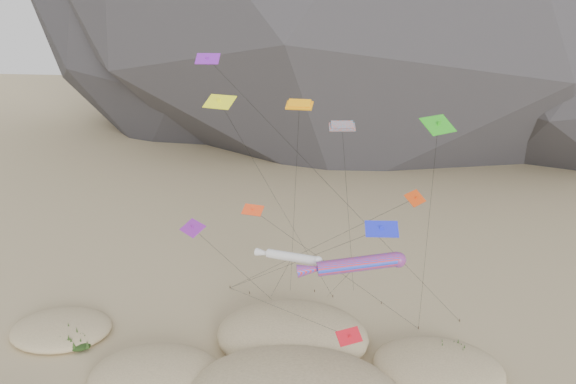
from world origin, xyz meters
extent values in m
ellipsoid|color=#CCB789|center=(-10.01, 6.38, 0.69)|extent=(11.50, 9.78, 3.07)
ellipsoid|color=#CCB789|center=(0.00, 14.72, 0.84)|extent=(14.28, 12.14, 3.75)
ellipsoid|color=#CCB789|center=(13.10, 12.28, 0.50)|extent=(11.19, 9.51, 2.22)
ellipsoid|color=#CCB789|center=(-22.35, 12.63, 0.42)|extent=(9.78, 8.32, 1.87)
ellipsoid|color=black|center=(-12.54, 6.31, 0.80)|extent=(2.79, 2.38, 0.84)
ellipsoid|color=black|center=(-8.03, 6.67, 0.70)|extent=(2.47, 2.11, 0.74)
ellipsoid|color=black|center=(-1.18, 16.16, 1.00)|extent=(2.95, 2.52, 0.88)
ellipsoid|color=black|center=(-0.82, 12.56, 0.90)|extent=(2.39, 2.05, 0.72)
ellipsoid|color=black|center=(14.52, 14.60, 0.70)|extent=(2.02, 1.73, 0.61)
ellipsoid|color=black|center=(12.08, 10.81, 0.60)|extent=(1.87, 1.60, 0.56)
ellipsoid|color=black|center=(-21.05, 11.02, 0.50)|extent=(2.49, 2.13, 0.75)
ellipsoid|color=black|center=(-19.19, 10.31, 0.40)|extent=(2.21, 1.89, 0.66)
cylinder|color=#3F2D1E|center=(-2.47, 21.24, 0.15)|extent=(0.08, 0.08, 0.30)
cylinder|color=#3F2D1E|center=(0.77, 25.20, 0.15)|extent=(0.08, 0.08, 0.30)
cylinder|color=#3F2D1E|center=(2.89, 24.36, 0.15)|extent=(0.08, 0.08, 0.30)
cylinder|color=#3F2D1E|center=(8.15, 23.71, 0.15)|extent=(0.08, 0.08, 0.30)
cylinder|color=#3F2D1E|center=(11.81, 19.23, 0.15)|extent=(0.08, 0.08, 0.30)
cylinder|color=#3F2D1E|center=(-8.76, 24.48, 0.15)|extent=(0.08, 0.08, 0.30)
cylinder|color=#3F2D1E|center=(15.96, 21.38, 0.15)|extent=(0.08, 0.08, 0.30)
cylinder|color=#3F2D1E|center=(-6.26, 23.52, 0.15)|extent=(0.08, 0.08, 0.30)
cylinder|color=red|center=(5.98, 10.73, 10.34)|extent=(6.74, 2.76, 1.88)
sphere|color=red|center=(9.16, 11.52, 10.60)|extent=(1.26, 1.26, 1.26)
cone|color=red|center=(2.48, 9.86, 10.01)|extent=(2.90, 1.70, 1.35)
cylinder|color=black|center=(4.10, 17.53, 5.17)|extent=(3.78, 13.61, 10.36)
cylinder|color=silver|center=(0.49, 11.65, 10.13)|extent=(4.80, 2.43, 1.10)
sphere|color=silver|center=(2.73, 10.81, 10.32)|extent=(0.81, 0.81, 0.81)
cone|color=silver|center=(-1.98, 12.59, 9.89)|extent=(2.08, 1.34, 0.82)
cylinder|color=black|center=(-1.65, 17.58, 5.06)|extent=(4.31, 11.88, 10.15)
cube|color=orange|center=(0.37, 15.82, 22.17)|extent=(2.33, 1.10, 0.68)
cube|color=orange|center=(0.37, 15.82, 22.35)|extent=(1.97, 0.87, 0.66)
cylinder|color=black|center=(-0.80, 20.51, 11.09)|extent=(2.36, 9.42, 22.18)
cube|color=#F14119|center=(4.11, 14.67, 20.66)|extent=(2.27, 1.28, 0.60)
cube|color=#F14119|center=(4.11, 14.67, 20.86)|extent=(1.92, 1.04, 0.59)
cylinder|color=black|center=(4.57, 20.52, 10.33)|extent=(0.95, 11.72, 20.67)
cube|color=#F24016|center=(-2.87, 11.85, 14.03)|extent=(1.89, 1.24, 0.66)
cube|color=#F24016|center=(-2.87, 11.85, 13.88)|extent=(0.24, 0.24, 0.60)
cylinder|color=black|center=(4.47, 15.54, 7.04)|extent=(14.70, 7.41, 14.00)
cube|color=#E03E0B|center=(10.16, 11.74, 15.81)|extent=(1.83, 2.21, 0.84)
cube|color=#E03E0B|center=(10.16, 11.74, 15.66)|extent=(0.36, 0.35, 0.67)
cylinder|color=black|center=(0.70, 18.11, 7.93)|extent=(18.94, 12.77, 15.78)
cube|color=#1B27EA|center=(7.69, 6.24, 15.16)|extent=(2.43, 1.51, 0.80)
cube|color=#1B27EA|center=(7.69, 6.24, 15.01)|extent=(0.30, 0.24, 0.79)
cylinder|color=black|center=(-0.53, 15.36, 7.61)|extent=(16.48, 18.27, 15.13)
cube|color=purple|center=(-5.97, 11.08, 26.25)|extent=(1.86, 0.97, 0.78)
cube|color=purple|center=(-5.97, 11.08, 26.10)|extent=(0.23, 0.28, 0.61)
cylinder|color=black|center=(5.00, 16.23, 13.15)|extent=(21.96, 10.33, 26.22)
cube|color=green|center=(11.41, 11.34, 21.67)|extent=(2.93, 3.06, 1.13)
cube|color=green|center=(11.41, 11.34, 21.52)|extent=(0.49, 0.49, 0.95)
cylinder|color=black|center=(11.61, 15.29, 10.86)|extent=(0.43, 7.92, 21.63)
cube|color=#F5FF1A|center=(-5.55, 12.37, 22.81)|extent=(2.82, 2.09, 0.95)
cube|color=#F5FF1A|center=(-5.55, 12.37, 22.66)|extent=(0.38, 0.36, 0.86)
cylinder|color=black|center=(-1.33, 18.37, 11.43)|extent=(8.47, 12.02, 22.78)
cube|color=red|center=(5.74, 5.40, 6.94)|extent=(2.05, 1.80, 0.82)
cube|color=red|center=(5.74, 5.40, 6.79)|extent=(0.35, 0.37, 0.62)
cylinder|color=black|center=(-1.51, 14.94, 3.50)|extent=(14.53, 19.10, 6.92)
cube|color=purple|center=(-7.72, 10.61, 12.59)|extent=(2.61, 2.55, 0.80)
cube|color=purple|center=(-7.72, 10.61, 12.44)|extent=(0.34, 0.34, 0.82)
cylinder|color=black|center=(-5.10, 15.92, 6.32)|extent=(5.28, 10.66, 12.55)
camera|label=1|loc=(7.51, -30.84, 29.19)|focal=35.00mm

